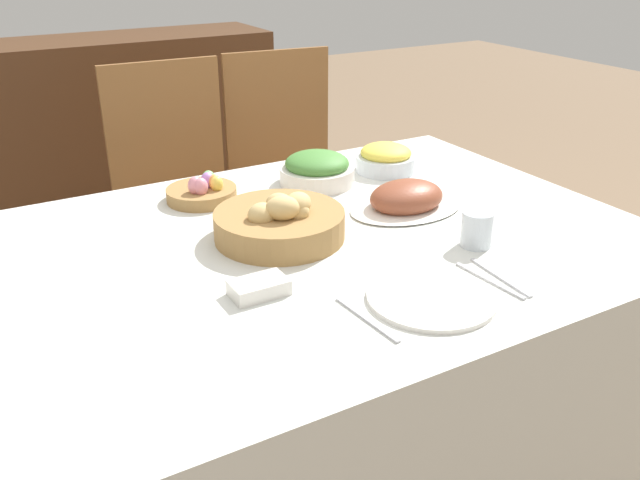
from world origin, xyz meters
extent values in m
plane|color=#7F664C|center=(0.00, 0.00, 0.00)|extent=(12.00, 12.00, 0.00)
cube|color=silver|center=(0.00, 0.00, 0.37)|extent=(1.61, 1.14, 0.74)
cylinder|color=brown|center=(-0.22, 0.66, 0.22)|extent=(0.03, 0.03, 0.44)
cylinder|color=brown|center=(0.16, 0.64, 0.22)|extent=(0.03, 0.03, 0.44)
cylinder|color=brown|center=(-0.21, 1.04, 0.22)|extent=(0.03, 0.03, 0.44)
cylinder|color=brown|center=(0.18, 1.03, 0.22)|extent=(0.03, 0.03, 0.44)
cube|color=brown|center=(-0.02, 0.84, 0.45)|extent=(0.44, 0.44, 0.02)
cube|color=brown|center=(-0.01, 1.04, 0.73)|extent=(0.42, 0.03, 0.55)
cylinder|color=brown|center=(0.20, 0.67, 0.22)|extent=(0.03, 0.03, 0.44)
cylinder|color=brown|center=(0.59, 0.63, 0.22)|extent=(0.03, 0.03, 0.44)
cylinder|color=brown|center=(0.24, 1.06, 0.22)|extent=(0.03, 0.03, 0.44)
cylinder|color=brown|center=(0.63, 1.01, 0.22)|extent=(0.03, 0.03, 0.44)
cube|color=brown|center=(0.41, 0.84, 0.45)|extent=(0.46, 0.46, 0.02)
cube|color=brown|center=(0.44, 1.04, 0.73)|extent=(0.42, 0.06, 0.55)
cube|color=#4C2D19|center=(-0.04, 1.94, 0.48)|extent=(1.59, 0.44, 0.97)
cylinder|color=#9E7542|center=(-0.06, 0.05, 0.78)|extent=(0.31, 0.31, 0.07)
ellipsoid|color=tan|center=(-0.03, 0.02, 0.82)|extent=(0.08, 0.09, 0.06)
ellipsoid|color=tan|center=(-0.07, 0.01, 0.83)|extent=(0.10, 0.09, 0.06)
ellipsoid|color=tan|center=(-0.02, 0.02, 0.83)|extent=(0.09, 0.09, 0.05)
ellipsoid|color=tan|center=(-0.11, 0.03, 0.82)|extent=(0.08, 0.08, 0.06)
ellipsoid|color=tan|center=(-0.06, 0.05, 0.83)|extent=(0.08, 0.09, 0.05)
cylinder|color=#9E7542|center=(-0.13, 0.38, 0.76)|extent=(0.19, 0.19, 0.03)
ellipsoid|color=pink|center=(-0.15, 0.35, 0.80)|extent=(0.04, 0.04, 0.05)
ellipsoid|color=#F29E4C|center=(-0.10, 0.36, 0.79)|extent=(0.03, 0.03, 0.04)
ellipsoid|color=pink|center=(-0.14, 0.34, 0.80)|extent=(0.04, 0.04, 0.05)
ellipsoid|color=#B27AD1|center=(-0.11, 0.38, 0.79)|extent=(0.04, 0.04, 0.05)
ellipsoid|color=#7FCC7A|center=(-0.10, 0.39, 0.79)|extent=(0.04, 0.04, 0.05)
ellipsoid|color=#F4D151|center=(-0.10, 0.34, 0.79)|extent=(0.03, 0.03, 0.04)
ellipsoid|color=silver|center=(0.31, 0.05, 0.75)|extent=(0.32, 0.22, 0.01)
ellipsoid|color=brown|center=(0.31, 0.05, 0.78)|extent=(0.21, 0.16, 0.09)
cylinder|color=silver|center=(0.44, 0.33, 0.77)|extent=(0.18, 0.18, 0.05)
ellipsoid|color=#F4DB4C|center=(0.44, 0.33, 0.80)|extent=(0.15, 0.15, 0.05)
cylinder|color=silver|center=(0.21, 0.33, 0.77)|extent=(0.22, 0.22, 0.05)
ellipsoid|color=#478438|center=(0.21, 0.33, 0.80)|extent=(0.18, 0.18, 0.07)
cylinder|color=silver|center=(0.07, -0.37, 0.75)|extent=(0.26, 0.26, 0.01)
cube|color=#B7B7BC|center=(-0.08, -0.37, 0.75)|extent=(0.02, 0.19, 0.00)
cube|color=#B7B7BC|center=(0.23, -0.37, 0.75)|extent=(0.02, 0.19, 0.00)
cube|color=#B7B7BC|center=(0.26, -0.37, 0.75)|extent=(0.02, 0.19, 0.00)
cylinder|color=silver|center=(0.32, -0.22, 0.78)|extent=(0.07, 0.07, 0.08)
cube|color=silver|center=(-0.22, -0.18, 0.76)|extent=(0.11, 0.07, 0.03)
camera|label=1|loc=(-0.71, -1.28, 1.42)|focal=38.00mm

